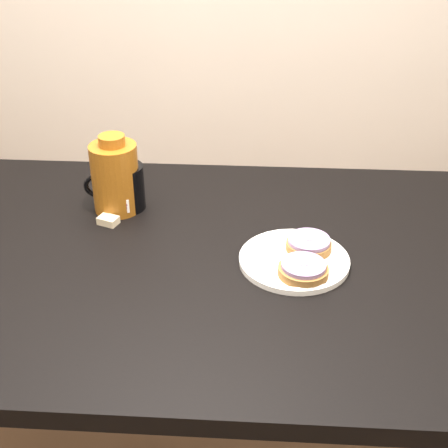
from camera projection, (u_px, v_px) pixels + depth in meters
The scene contains 7 objects.
table at pixel (179, 286), 1.38m from camera, with size 1.40×0.90×0.75m.
plate at pixel (294, 259), 1.31m from camera, with size 0.23×0.23×0.02m.
bagel_back at pixel (309, 244), 1.33m from camera, with size 0.12×0.12×0.03m.
bagel_front at pixel (303, 269), 1.25m from camera, with size 0.11×0.11×0.03m.
mug at pixel (123, 187), 1.49m from camera, with size 0.15×0.11×0.11m.
teabag_pouch at pixel (108, 220), 1.45m from camera, with size 0.04×0.03×0.02m, color #C6B793.
bagel_package at pixel (115, 176), 1.47m from camera, with size 0.14×0.14×0.19m.
Camera 1 is at (0.17, -1.11, 1.49)m, focal length 50.00 mm.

